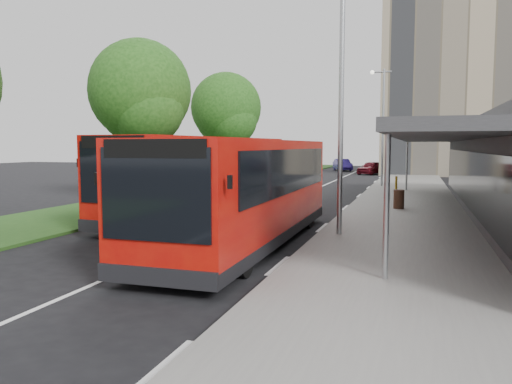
# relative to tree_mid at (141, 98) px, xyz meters

# --- Properties ---
(ground) EXTENTS (120.00, 120.00, 0.00)m
(ground) POSITION_rel_tree_mid_xyz_m (7.01, -9.05, -5.37)
(ground) COLOR black
(ground) RESTS_ON ground
(pavement) EXTENTS (5.00, 80.00, 0.15)m
(pavement) POSITION_rel_tree_mid_xyz_m (13.01, 10.95, -5.29)
(pavement) COLOR slate
(pavement) RESTS_ON ground
(grass_verge) EXTENTS (5.00, 80.00, 0.10)m
(grass_verge) POSITION_rel_tree_mid_xyz_m (0.01, 10.95, -5.32)
(grass_verge) COLOR #184014
(grass_verge) RESTS_ON ground
(lane_centre_line) EXTENTS (0.12, 70.00, 0.01)m
(lane_centre_line) POSITION_rel_tree_mid_xyz_m (7.01, 5.95, -5.36)
(lane_centre_line) COLOR silver
(lane_centre_line) RESTS_ON ground
(kerb_dashes) EXTENTS (0.12, 56.00, 0.01)m
(kerb_dashes) POSITION_rel_tree_mid_xyz_m (10.31, 9.95, -5.36)
(kerb_dashes) COLOR silver
(kerb_dashes) RESTS_ON ground
(office_block) EXTENTS (22.00, 12.00, 18.00)m
(office_block) POSITION_rel_tree_mid_xyz_m (21.01, 32.95, 3.63)
(office_block) COLOR tan
(office_block) RESTS_ON ground
(tree_mid) EXTENTS (5.17, 5.17, 8.31)m
(tree_mid) POSITION_rel_tree_mid_xyz_m (0.00, 0.00, 0.00)
(tree_mid) COLOR #332114
(tree_mid) RESTS_ON ground
(tree_far) EXTENTS (5.16, 5.16, 8.30)m
(tree_far) POSITION_rel_tree_mid_xyz_m (0.00, 12.00, -0.01)
(tree_far) COLOR #332114
(tree_far) RESTS_ON ground
(lamp_post_near) EXTENTS (1.44, 0.28, 8.00)m
(lamp_post_near) POSITION_rel_tree_mid_xyz_m (11.13, -7.05, -0.65)
(lamp_post_near) COLOR #95999D
(lamp_post_near) RESTS_ON pavement
(lamp_post_far) EXTENTS (1.44, 0.28, 8.00)m
(lamp_post_far) POSITION_rel_tree_mid_xyz_m (11.13, 12.95, -0.65)
(lamp_post_far) COLOR #95999D
(lamp_post_far) RESTS_ON pavement
(bus_main) EXTENTS (2.97, 10.95, 3.09)m
(bus_main) POSITION_rel_tree_mid_xyz_m (8.73, -8.85, -3.78)
(bus_main) COLOR #B01509
(bus_main) RESTS_ON ground
(bus_second) EXTENTS (3.83, 11.73, 3.27)m
(bus_second) POSITION_rel_tree_mid_xyz_m (5.19, -3.94, -3.69)
(bus_second) COLOR #B01509
(bus_second) RESTS_ON ground
(litter_bin) EXTENTS (0.59, 0.59, 0.84)m
(litter_bin) POSITION_rel_tree_mid_xyz_m (12.78, 0.21, -4.80)
(litter_bin) COLOR #3B2418
(litter_bin) RESTS_ON pavement
(bollard) EXTENTS (0.15, 0.15, 0.88)m
(bollard) POSITION_rel_tree_mid_xyz_m (12.32, 9.46, -4.78)
(bollard) COLOR orange
(bollard) RESTS_ON pavement
(car_near) EXTENTS (2.92, 4.29, 1.36)m
(car_near) POSITION_rel_tree_mid_xyz_m (9.09, 29.36, -4.69)
(car_near) COLOR maroon
(car_near) RESTS_ON ground
(car_far) EXTENTS (2.90, 4.41, 1.37)m
(car_far) POSITION_rel_tree_mid_xyz_m (5.27, 35.82, -4.68)
(car_far) COLOR navy
(car_far) RESTS_ON ground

